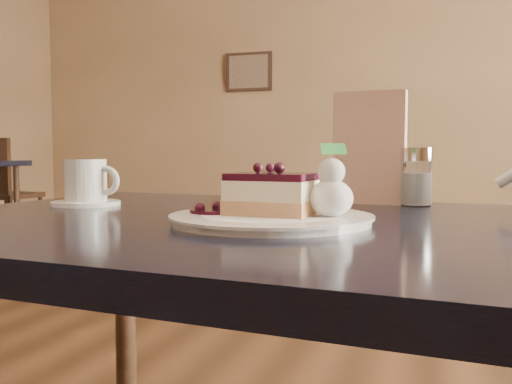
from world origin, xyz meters
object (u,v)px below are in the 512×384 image
(coffee_set, at_px, (87,185))
(dessert_plate, at_px, (271,219))
(cheesecake_slice, at_px, (271,194))
(main_table, at_px, (283,271))

(coffee_set, bearing_deg, dessert_plate, -20.79)
(cheesecake_slice, distance_m, coffee_set, 0.45)
(cheesecake_slice, height_order, coffee_set, coffee_set)
(dessert_plate, height_order, cheesecake_slice, cheesecake_slice)
(main_table, distance_m, dessert_plate, 0.10)
(main_table, bearing_deg, cheesecake_slice, -90.00)
(dessert_plate, distance_m, coffee_set, 0.45)
(main_table, distance_m, coffee_set, 0.45)
(dessert_plate, bearing_deg, cheesecake_slice, -90.00)
(main_table, height_order, cheesecake_slice, cheesecake_slice)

